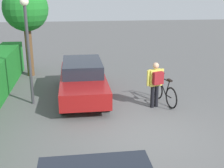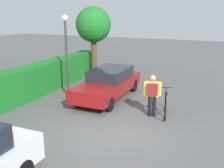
# 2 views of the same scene
# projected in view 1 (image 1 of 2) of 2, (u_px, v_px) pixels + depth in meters

# --- Properties ---
(ground_plane) EXTENTS (60.00, 60.00, 0.00)m
(ground_plane) POSITION_uv_depth(u_px,v_px,m) (149.00, 135.00, 8.20)
(ground_plane) COLOR #565656
(parked_car_far) EXTENTS (4.34, 1.66, 1.30)m
(parked_car_far) POSITION_uv_depth(u_px,v_px,m) (83.00, 79.00, 10.94)
(parked_car_far) COLOR maroon
(parked_car_far) RESTS_ON ground
(bicycle) EXTENTS (1.67, 0.56, 0.96)m
(bicycle) POSITION_uv_depth(u_px,v_px,m) (164.00, 92.00, 10.34)
(bicycle) COLOR black
(bicycle) RESTS_ON ground
(person_rider) EXTENTS (0.45, 0.61, 1.56)m
(person_rider) POSITION_uv_depth(u_px,v_px,m) (156.00, 81.00, 9.80)
(person_rider) COLOR black
(person_rider) RESTS_ON ground
(street_lamp) EXTENTS (0.28, 0.28, 3.61)m
(street_lamp) POSITION_uv_depth(u_px,v_px,m) (27.00, 36.00, 9.69)
(street_lamp) COLOR #38383D
(street_lamp) RESTS_ON ground
(tree_kerbside) EXTENTS (1.97, 1.97, 4.02)m
(tree_kerbside) POSITION_uv_depth(u_px,v_px,m) (26.00, 10.00, 12.87)
(tree_kerbside) COLOR brown
(tree_kerbside) RESTS_ON ground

